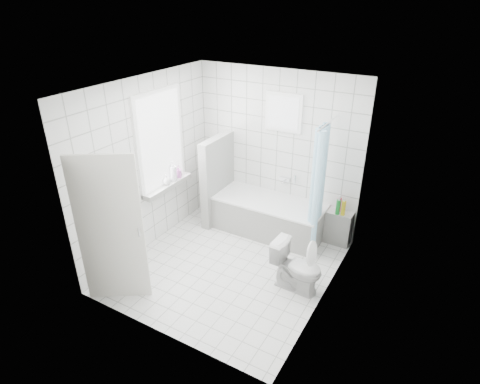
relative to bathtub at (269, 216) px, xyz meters
The scene contains 19 objects.
ground 1.16m from the bathtub, 94.26° to the right, with size 3.00×3.00×0.00m, color white.
ceiling 2.57m from the bathtub, 94.26° to the right, with size 3.00×3.00×0.00m, color white.
wall_back 1.08m from the bathtub, 102.59° to the left, with size 2.80×0.02×2.60m, color white.
wall_front 2.81m from the bathtub, 91.83° to the right, with size 2.80×0.02×2.60m, color white.
wall_left 2.12m from the bathtub, 142.83° to the right, with size 0.02×3.00×2.60m, color white.
wall_right 2.00m from the bathtub, 40.52° to the right, with size 0.02×3.00×2.60m, color white.
window_left 2.11m from the bathtub, 150.17° to the right, with size 0.01×0.90×1.40m, color white.
window_back 1.69m from the bathtub, 87.18° to the left, with size 0.50×0.01×0.50m, color white.
window_sill 1.72m from the bathtub, 149.38° to the right, with size 0.18×1.02×0.08m, color white.
door 2.68m from the bathtub, 112.73° to the right, with size 0.04×0.80×2.00m, color silver.
bathtub is the anchor object (origin of this frame).
partition_wall 1.07m from the bathtub, behind, with size 0.15×0.85×1.50m, color white.
tiled_ledge 1.12m from the bathtub, 13.19° to the left, with size 0.40×0.24×0.55m, color white.
toilet 1.45m from the bathtub, 49.16° to the right, with size 0.38×0.67×0.69m, color silver.
curtain_rod 1.90m from the bathtub, ahead, with size 0.02×0.02×0.80m, color silver.
shower_curtain 1.17m from the bathtub, 10.51° to the right, with size 0.14×0.48×1.78m, color #4CB1E1, non-canonical shape.
tub_faucet 0.66m from the bathtub, 73.38° to the left, with size 0.18×0.06×0.06m, color silver.
sill_bottles 1.72m from the bathtub, 152.70° to the right, with size 0.18×0.45×0.33m.
ledge_bottles 1.17m from the bathtub, 11.15° to the left, with size 0.16×0.16×0.24m.
Camera 1 is at (2.50, -4.06, 3.61)m, focal length 30.00 mm.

